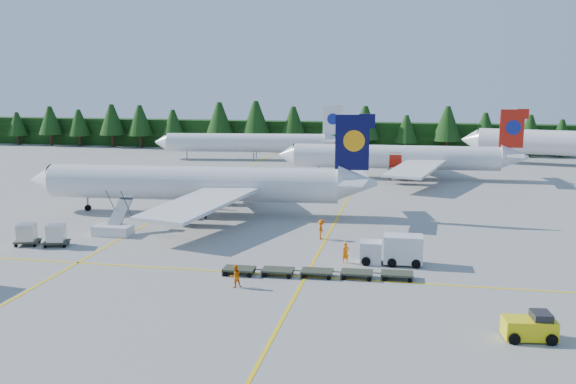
% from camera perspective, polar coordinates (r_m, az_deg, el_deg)
% --- Properties ---
extents(ground, '(320.00, 320.00, 0.00)m').
position_cam_1_polar(ground, '(58.95, -3.24, -5.41)').
color(ground, gray).
rests_on(ground, ground).
extents(taxi_stripe_a, '(0.25, 120.00, 0.01)m').
position_cam_1_polar(taxi_stripe_a, '(81.63, -9.32, -1.05)').
color(taxi_stripe_a, yellow).
rests_on(taxi_stripe_a, ground).
extents(taxi_stripe_b, '(0.25, 120.00, 0.01)m').
position_cam_1_polar(taxi_stripe_b, '(77.06, 4.77, -1.63)').
color(taxi_stripe_b, yellow).
rests_on(taxi_stripe_b, ground).
extents(taxi_stripe_cross, '(80.00, 0.25, 0.01)m').
position_cam_1_polar(taxi_stripe_cross, '(53.41, -4.84, -7.12)').
color(taxi_stripe_cross, yellow).
rests_on(taxi_stripe_cross, ground).
extents(treeline_hedge, '(220.00, 4.00, 6.00)m').
position_cam_1_polar(treeline_hedge, '(138.27, 5.17, 4.98)').
color(treeline_hedge, black).
rests_on(treeline_hedge, ground).
extents(airliner_navy, '(40.10, 32.90, 11.66)m').
position_cam_1_polar(airliner_navy, '(75.48, -8.98, 0.72)').
color(airliner_navy, silver).
rests_on(airliner_navy, ground).
extents(airliner_red, '(37.38, 30.73, 10.86)m').
position_cam_1_polar(airliner_red, '(101.42, 9.17, 3.05)').
color(airliner_red, silver).
rests_on(airliner_red, ground).
extents(airliner_far_left, '(35.47, 7.73, 10.34)m').
position_cam_1_polar(airliner_far_left, '(122.86, -4.25, 4.42)').
color(airliner_far_left, silver).
rests_on(airliner_far_left, ground).
extents(airstairs, '(3.86, 5.24, 3.45)m').
position_cam_1_polar(airstairs, '(67.57, -15.20, -3.05)').
color(airstairs, silver).
rests_on(airstairs, ground).
extents(service_truck, '(5.34, 2.11, 2.55)m').
position_cam_1_polar(service_truck, '(55.89, 9.20, -5.08)').
color(service_truck, silver).
rests_on(service_truck, ground).
extents(baggage_tug, '(3.28, 2.04, 1.66)m').
position_cam_1_polar(baggage_tug, '(42.88, 20.76, -11.13)').
color(baggage_tug, yellow).
rests_on(baggage_tug, ground).
extents(dolly_train, '(15.26, 2.83, 0.15)m').
position_cam_1_polar(dolly_train, '(52.02, 2.61, -7.03)').
color(dolly_train, '#373C2B').
rests_on(dolly_train, ground).
extents(uld_pair, '(5.50, 2.56, 1.72)m').
position_cam_1_polar(uld_pair, '(65.30, -21.07, -3.48)').
color(uld_pair, '#373C2B').
rests_on(uld_pair, ground).
extents(crew_a, '(0.80, 0.71, 1.83)m').
position_cam_1_polar(crew_a, '(55.69, 5.15, -5.41)').
color(crew_a, '#FF6C05').
rests_on(crew_a, ground).
extents(crew_b, '(1.08, 1.05, 1.75)m').
position_cam_1_polar(crew_b, '(49.59, -4.70, -7.46)').
color(crew_b, orange).
rests_on(crew_b, ground).
extents(crew_c, '(0.57, 0.83, 1.98)m').
position_cam_1_polar(crew_c, '(63.38, 2.98, -3.35)').
color(crew_c, '#E55604').
rests_on(crew_c, ground).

